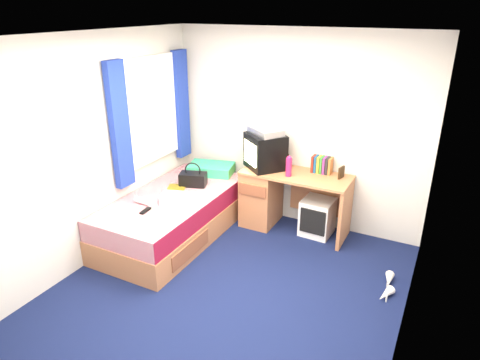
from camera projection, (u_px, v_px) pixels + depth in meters
The scene contains 20 objects.
ground at pixel (230, 287), 4.28m from camera, with size 3.40×3.40×0.00m, color #0C1438.
room_shell at pixel (229, 150), 3.73m from camera, with size 3.40×3.40×3.40m.
bed at pixel (174, 216), 5.14m from camera, with size 1.01×2.00×0.54m.
pillow at pixel (211, 169), 5.68m from camera, with size 0.58×0.37×0.13m, color #1B97B3.
desk at pixel (275, 195), 5.37m from camera, with size 1.30×0.55×0.75m.
storage_cube at pixel (317, 217), 5.21m from camera, with size 0.36×0.36×0.45m, color white.
crt_tv at pixel (265, 151), 5.22m from camera, with size 0.59×0.58×0.43m.
vcr at pixel (266, 131), 5.12m from camera, with size 0.41×0.29×0.08m, color silver.
book_row at pixel (322, 165), 5.11m from camera, with size 0.24×0.13×0.20m.
picture_frame at pixel (341, 172), 4.96m from camera, with size 0.02×0.12×0.14m, color #302010.
pink_water_bottle at pixel (289, 167), 5.01m from camera, with size 0.07×0.07×0.22m, color #EB215B.
aerosol_can at pixel (288, 162), 5.22m from camera, with size 0.05×0.05×0.18m, color white.
handbag at pixel (193, 179), 5.29m from camera, with size 0.37×0.28×0.30m.
towel at pixel (174, 198), 4.86m from camera, with size 0.28×0.23×0.09m, color silver.
magazine at pixel (176, 189), 5.20m from camera, with size 0.21×0.28×0.01m, color yellow.
water_bottle at pixel (143, 201), 4.81m from camera, with size 0.07×0.07×0.20m, color silver.
colour_swatch_fan at pixel (155, 211), 4.64m from camera, with size 0.22×0.06×0.01m, color yellow.
remote_control at pixel (145, 211), 4.65m from camera, with size 0.05×0.16×0.02m, color black.
window_assembly at pixel (152, 113), 5.14m from camera, with size 0.11×1.42×1.40m.
white_heels at pixel (387, 287), 4.22m from camera, with size 0.16×0.49×0.09m.
Camera 1 is at (1.72, -3.11, 2.63)m, focal length 32.00 mm.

